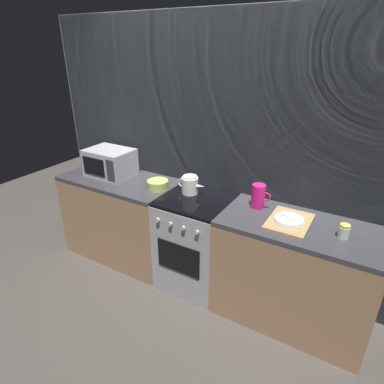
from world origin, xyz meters
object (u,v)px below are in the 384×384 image
pitcher (258,196)px  spice_jar (344,231)px  stove_unit (196,242)px  mixing_bowl (158,185)px  kettle (190,185)px  microwave (110,162)px  dish_pile (289,221)px

pitcher → spice_jar: bearing=-11.7°
stove_unit → mixing_bowl: size_ratio=4.50×
kettle → mixing_bowl: kettle is taller
mixing_bowl → spice_jar: (1.61, -0.02, 0.01)m
pitcher → stove_unit: bearing=-167.6°
stove_unit → spice_jar: 1.30m
microwave → kettle: (0.93, 0.03, -0.05)m
stove_unit → spice_jar: (1.20, -0.03, 0.50)m
stove_unit → dish_pile: bearing=-1.1°
microwave → dish_pile: bearing=-1.7°
stove_unit → kettle: kettle is taller
microwave → mixing_bowl: bearing=-3.7°
mixing_bowl → pitcher: size_ratio=1.00×
mixing_bowl → pitcher: bearing=7.1°
stove_unit → dish_pile: 0.94m
stove_unit → spice_jar: bearing=-1.2°
mixing_bowl → pitcher: pitcher is taller
stove_unit → dish_pile: dish_pile is taller
mixing_bowl → dish_pile: (1.23, -0.01, -0.02)m
stove_unit → microwave: bearing=177.8°
stove_unit → microwave: 1.19m
stove_unit → mixing_bowl: mixing_bowl is taller
mixing_bowl → microwave: bearing=176.3°
pitcher → dish_pile: size_ratio=0.50×
stove_unit → microwave: (-1.04, 0.04, 0.59)m
dish_pile → spice_jar: 0.38m
kettle → pitcher: pitcher is taller
kettle → mixing_bowl: size_ratio=1.42×
kettle → mixing_bowl: bearing=-167.5°
microwave → spice_jar: bearing=-1.7°
stove_unit → dish_pile: (0.82, -0.02, 0.47)m
kettle → mixing_bowl: (-0.31, -0.07, -0.04)m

